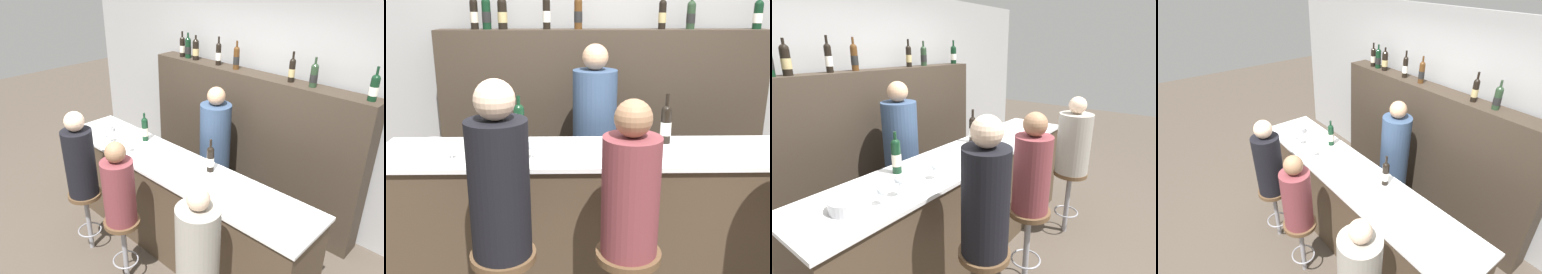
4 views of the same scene
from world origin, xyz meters
The scene contains 24 objects.
ground_plane centered at (0.00, 0.00, 0.00)m, with size 16.00×16.00×0.00m, color #4C4238.
wall_back centered at (0.00, 1.75, 1.30)m, with size 6.40×0.05×2.60m.
bar_counter centered at (0.00, 0.30, 0.52)m, with size 3.09×0.63×1.03m.
back_bar_cabinet centered at (0.00, 1.52, 0.86)m, with size 2.90×0.28×1.73m.
wine_bottle_counter_0 centered at (-0.64, 0.45, 1.17)m, with size 0.07×0.07×0.33m.
wine_bottle_counter_1 centered at (0.35, 0.45, 1.17)m, with size 0.07×0.07×0.34m.
wine_bottle_backbar_0 centered at (-1.11, 1.52, 1.86)m, with size 0.07×0.07×0.33m.
wine_bottle_backbar_1 centered at (-1.01, 1.52, 1.86)m, with size 0.08×0.08×0.32m.
wine_bottle_backbar_2 centered at (-0.87, 1.52, 1.86)m, with size 0.08×0.08×0.31m.
wine_bottle_backbar_3 centered at (-0.49, 1.52, 1.87)m, with size 0.07×0.07×0.34m.
wine_bottle_backbar_4 centered at (-0.22, 1.52, 1.86)m, with size 0.07×0.07×0.33m.
wine_bottle_backbar_5 centered at (0.51, 1.52, 1.86)m, with size 0.07×0.07×0.32m.
wine_bottle_backbar_6 centered at (0.75, 1.52, 1.85)m, with size 0.08×0.08×0.30m.
wine_bottle_backbar_7 centered at (1.34, 1.52, 1.85)m, with size 0.08×0.08×0.32m.
wine_glass_0 centered at (-1.01, 0.14, 1.12)m, with size 0.06×0.06×0.12m.
wine_glass_1 centered at (-0.87, 0.14, 1.14)m, with size 0.07×0.07×0.15m.
wine_glass_2 centered at (-0.53, 0.14, 1.12)m, with size 0.07×0.07×0.13m.
metal_bowl centered at (-1.17, 0.26, 1.07)m, with size 0.23×0.23×0.08m.
bar_stool_left centered at (-0.64, -0.37, 0.55)m, with size 0.34×0.34×0.72m.
guest_seated_left centered at (-0.64, -0.37, 1.11)m, with size 0.30×0.30×0.89m.
bar_stool_middle centered at (0.00, -0.37, 0.55)m, with size 0.34×0.34×0.72m.
guest_seated_middle centered at (0.00, -0.37, 1.07)m, with size 0.29×0.29×0.80m.
guest_seated_right centered at (0.96, -0.37, 1.05)m, with size 0.33×0.33×0.78m.
bartender centered at (-0.10, 1.04, 0.76)m, with size 0.35×0.35×1.65m.
Camera 1 is at (2.41, -1.92, 2.89)m, focal length 35.00 mm.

